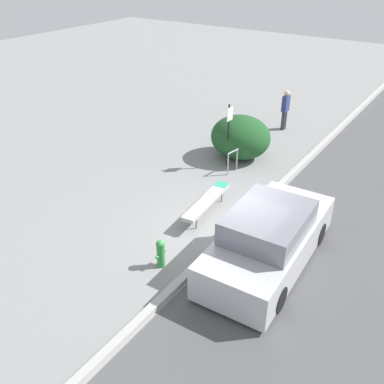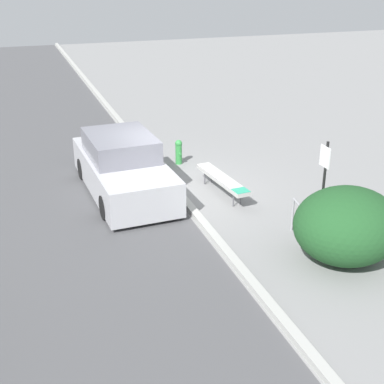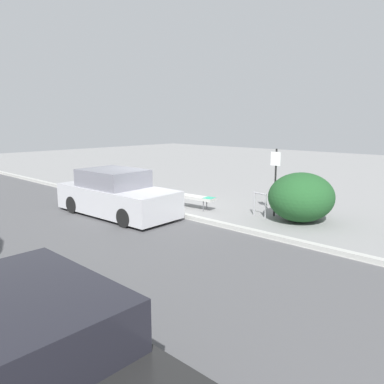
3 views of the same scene
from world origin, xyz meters
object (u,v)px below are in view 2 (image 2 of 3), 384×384
at_px(sign_post, 323,182).
at_px(parked_car_near, 123,168).
at_px(fire_hydrant, 179,151).
at_px(bike_rack, 297,215).
at_px(bench, 222,179).

distance_m(sign_post, parked_car_near, 5.46).
bearing_deg(parked_car_near, fire_hydrant, 125.17).
bearing_deg(sign_post, bike_rack, -129.63).
relative_size(bench, fire_hydrant, 3.14).
bearing_deg(sign_post, bench, -160.47).
xyz_separation_m(sign_post, fire_hydrant, (-5.72, -1.45, -0.98)).
height_order(fire_hydrant, parked_car_near, parked_car_near).
height_order(bike_rack, sign_post, sign_post).
relative_size(bike_rack, fire_hydrant, 1.08).
distance_m(bike_rack, fire_hydrant, 5.50).
distance_m(bench, fire_hydrant, 2.68).
height_order(bench, bike_rack, bike_rack).
bearing_deg(bench, sign_post, 13.96).
height_order(bench, parked_car_near, parked_car_near).
bearing_deg(bike_rack, parked_car_near, -140.23).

